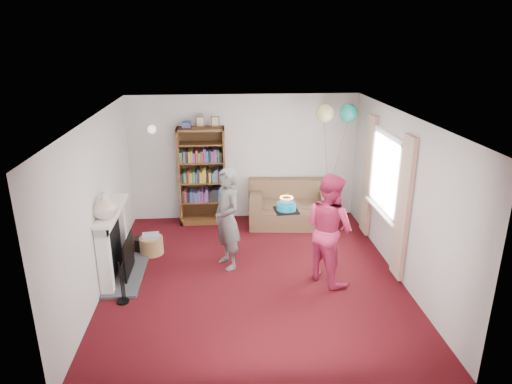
{
  "coord_description": "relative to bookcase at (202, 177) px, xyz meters",
  "views": [
    {
      "loc": [
        -0.46,
        -6.29,
        3.61
      ],
      "look_at": [
        0.09,
        0.6,
        1.19
      ],
      "focal_mm": 32.0,
      "sensor_mm": 36.0,
      "label": 1
    }
  ],
  "objects": [
    {
      "name": "ground",
      "position": [
        0.84,
        -2.3,
        -0.94
      ],
      "size": [
        5.0,
        5.0,
        0.0
      ],
      "primitive_type": "plane",
      "color": "black",
      "rests_on": "ground"
    },
    {
      "name": "person_magenta",
      "position": [
        1.96,
        -2.46,
        -0.09
      ],
      "size": [
        0.98,
        1.04,
        1.7
      ],
      "primitive_type": "imported",
      "rotation": [
        0.0,
        0.0,
        2.13
      ],
      "color": "#B9254D",
      "rests_on": "ground"
    },
    {
      "name": "wall_back",
      "position": [
        0.84,
        0.21,
        0.31
      ],
      "size": [
        4.5,
        0.02,
        2.5
      ],
      "primitive_type": "cube",
      "color": "silver",
      "rests_on": "ground"
    },
    {
      "name": "birthday_cake",
      "position": [
        1.33,
        -2.33,
        0.23
      ],
      "size": [
        0.34,
        0.34,
        0.22
      ],
      "rotation": [
        0.0,
        0.0,
        0.07
      ],
      "color": "black",
      "rests_on": "ground"
    },
    {
      "name": "wall_sconce",
      "position": [
        -0.91,
        0.06,
        0.94
      ],
      "size": [
        0.16,
        0.23,
        0.16
      ],
      "color": "gold",
      "rests_on": "ground"
    },
    {
      "name": "window_bay",
      "position": [
        3.04,
        -1.7,
        0.27
      ],
      "size": [
        0.14,
        2.02,
        2.2
      ],
      "color": "white",
      "rests_on": "ground"
    },
    {
      "name": "wall_left",
      "position": [
        -1.42,
        -2.3,
        0.31
      ],
      "size": [
        0.02,
        5.0,
        2.5
      ],
      "primitive_type": "cube",
      "color": "silver",
      "rests_on": "ground"
    },
    {
      "name": "mantel_vase",
      "position": [
        -1.28,
        -2.45,
        0.37
      ],
      "size": [
        0.46,
        0.46,
        0.37
      ],
      "primitive_type": "imported",
      "rotation": [
        0.0,
        0.0,
        0.33
      ],
      "color": "beige",
      "rests_on": "fireplace"
    },
    {
      "name": "ceiling",
      "position": [
        0.84,
        -2.3,
        1.57
      ],
      "size": [
        4.5,
        5.0,
        0.01
      ],
      "primitive_type": "cube",
      "color": "white",
      "rests_on": "wall_back"
    },
    {
      "name": "wicker_basket",
      "position": [
        -0.85,
        -1.38,
        -0.77
      ],
      "size": [
        0.4,
        0.4,
        0.36
      ],
      "rotation": [
        0.0,
        0.0,
        0.13
      ],
      "color": "#A0784A",
      "rests_on": "ground"
    },
    {
      "name": "wall_right",
      "position": [
        3.1,
        -2.3,
        0.31
      ],
      "size": [
        0.02,
        5.0,
        2.5
      ],
      "primitive_type": "cube",
      "color": "silver",
      "rests_on": "ground"
    },
    {
      "name": "balloons",
      "position": [
        2.5,
        -0.41,
        1.28
      ],
      "size": [
        0.78,
        0.34,
        1.74
      ],
      "color": "#3F3F3F",
      "rests_on": "ground"
    },
    {
      "name": "person_striped",
      "position": [
        0.45,
        -1.92,
        -0.11
      ],
      "size": [
        0.62,
        0.72,
        1.66
      ],
      "primitive_type": "imported",
      "rotation": [
        0.0,
        0.0,
        -1.13
      ],
      "color": "black",
      "rests_on": "ground"
    },
    {
      "name": "fireplace",
      "position": [
        -1.25,
        -2.11,
        -0.43
      ],
      "size": [
        0.55,
        1.8,
        1.12
      ],
      "color": "#3F3F42",
      "rests_on": "ground"
    },
    {
      "name": "bookcase",
      "position": [
        0.0,
        0.0,
        0.0
      ],
      "size": [
        0.91,
        0.42,
        2.12
      ],
      "color": "#472B14",
      "rests_on": "ground"
    },
    {
      "name": "sofa",
      "position": [
        1.72,
        -0.23,
        -0.61
      ],
      "size": [
        1.61,
        0.85,
        0.85
      ],
      "rotation": [
        0.0,
        0.0,
        -0.1
      ],
      "color": "brown",
      "rests_on": "ground"
    }
  ]
}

